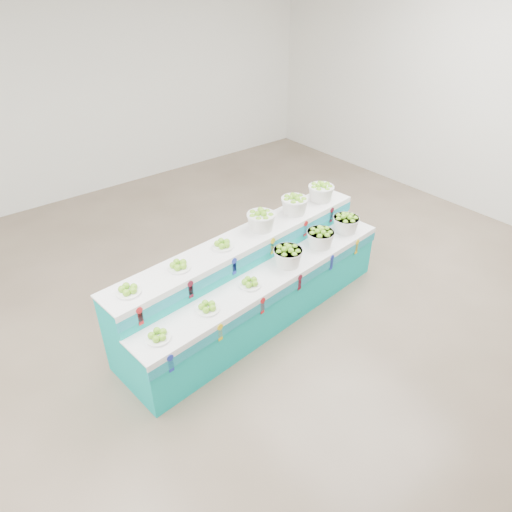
# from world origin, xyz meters

# --- Properties ---
(ground) EXTENTS (10.00, 10.00, 0.00)m
(ground) POSITION_xyz_m (0.00, 0.00, 0.00)
(ground) COLOR brown
(ground) RESTS_ON ground
(back_wall) EXTENTS (10.00, 0.00, 10.00)m
(back_wall) POSITION_xyz_m (0.00, 5.00, 2.00)
(back_wall) COLOR silver
(back_wall) RESTS_ON ground
(display_stand) EXTENTS (3.70, 1.28, 1.02)m
(display_stand) POSITION_xyz_m (0.24, 0.24, 0.51)
(display_stand) COLOR #0DB5AE
(display_stand) RESTS_ON ground
(plate_lower_left) EXTENTS (0.27, 0.27, 0.10)m
(plate_lower_left) POSITION_xyz_m (-1.25, -0.13, 0.77)
(plate_lower_left) COLOR white
(plate_lower_left) RESTS_ON display_stand
(plate_lower_mid) EXTENTS (0.27, 0.27, 0.10)m
(plate_lower_mid) POSITION_xyz_m (-0.64, -0.07, 0.77)
(plate_lower_mid) COLOR white
(plate_lower_mid) RESTS_ON display_stand
(plate_lower_right) EXTENTS (0.27, 0.27, 0.10)m
(plate_lower_right) POSITION_xyz_m (-0.04, -0.01, 0.77)
(plate_lower_right) COLOR white
(plate_lower_right) RESTS_ON display_stand
(basket_lower_left) EXTENTS (0.38, 0.38, 0.25)m
(basket_lower_left) POSITION_xyz_m (0.57, 0.05, 0.84)
(basket_lower_left) COLOR silver
(basket_lower_left) RESTS_ON display_stand
(basket_lower_mid) EXTENTS (0.38, 0.38, 0.25)m
(basket_lower_mid) POSITION_xyz_m (1.16, 0.11, 0.84)
(basket_lower_mid) COLOR silver
(basket_lower_mid) RESTS_ON display_stand
(basket_lower_right) EXTENTS (0.38, 0.38, 0.25)m
(basket_lower_right) POSITION_xyz_m (1.69, 0.16, 0.84)
(basket_lower_right) COLOR silver
(basket_lower_right) RESTS_ON display_stand
(plate_upper_left) EXTENTS (0.27, 0.27, 0.10)m
(plate_upper_left) POSITION_xyz_m (-1.29, 0.32, 1.07)
(plate_upper_left) COLOR white
(plate_upper_left) RESTS_ON display_stand
(plate_upper_mid) EXTENTS (0.27, 0.27, 0.10)m
(plate_upper_mid) POSITION_xyz_m (-0.69, 0.38, 1.07)
(plate_upper_mid) COLOR white
(plate_upper_mid) RESTS_ON display_stand
(plate_upper_right) EXTENTS (0.27, 0.27, 0.10)m
(plate_upper_right) POSITION_xyz_m (-0.08, 0.43, 1.07)
(plate_upper_right) COLOR white
(plate_upper_right) RESTS_ON display_stand
(basket_upper_left) EXTENTS (0.38, 0.38, 0.25)m
(basket_upper_left) POSITION_xyz_m (0.52, 0.49, 1.14)
(basket_upper_left) COLOR silver
(basket_upper_left) RESTS_ON display_stand
(basket_upper_mid) EXTENTS (0.38, 0.38, 0.25)m
(basket_upper_mid) POSITION_xyz_m (1.12, 0.55, 1.14)
(basket_upper_mid) COLOR silver
(basket_upper_mid) RESTS_ON display_stand
(basket_upper_right) EXTENTS (0.38, 0.38, 0.25)m
(basket_upper_right) POSITION_xyz_m (1.65, 0.60, 1.14)
(basket_upper_right) COLOR silver
(basket_upper_right) RESTS_ON display_stand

